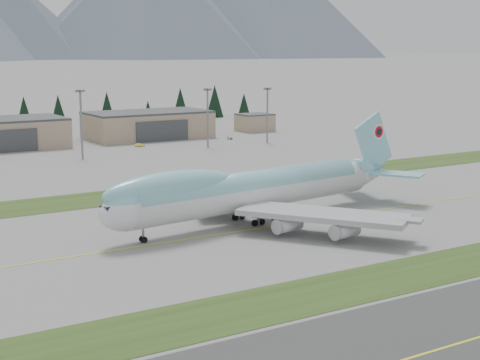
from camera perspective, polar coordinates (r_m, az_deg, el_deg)
ground at (r=148.46m, az=1.35°, el=-3.81°), size 7000.00×7000.00×0.00m
grass_strip_near at (r=119.65m, az=11.41°, el=-7.50°), size 400.00×14.00×0.08m
grass_strip_far at (r=186.87m, az=-6.20°, el=-0.93°), size 400.00×18.00×0.08m
taxiway_line_main at (r=148.46m, az=1.35°, el=-3.81°), size 400.00×0.40×0.02m
boeing_747_freighter at (r=152.72m, az=0.89°, el=-0.73°), size 80.60×68.87×21.16m
hangar_right at (r=299.02m, az=-7.14°, el=4.29°), size 48.00×26.60×10.80m
control_shed at (r=321.50m, az=1.15°, el=4.49°), size 14.00×12.00×7.60m
floodlight_masts at (r=248.02m, az=-12.04°, el=5.34°), size 183.40×6.86×24.93m
service_vehicle_b at (r=273.22m, az=-7.78°, el=2.57°), size 3.94×1.98×1.24m
service_vehicle_c at (r=293.22m, az=-0.78°, el=3.19°), size 2.57×4.08×1.10m
conifer_belt at (r=347.75m, az=-15.67°, el=5.10°), size 264.86×14.35×16.89m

